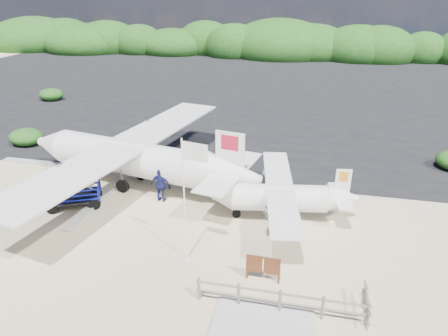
% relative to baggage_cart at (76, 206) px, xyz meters
% --- Properties ---
extents(ground, '(160.00, 160.00, 0.00)m').
position_rel_baggage_cart_xyz_m(ground, '(5.44, -0.43, 0.00)').
color(ground, beige).
extents(asphalt_apron, '(90.00, 50.00, 0.04)m').
position_rel_baggage_cart_xyz_m(asphalt_apron, '(5.44, 29.57, 0.00)').
color(asphalt_apron, '#B2B2B2').
rests_on(asphalt_apron, ground).
extents(lagoon, '(9.00, 7.00, 0.40)m').
position_rel_baggage_cart_xyz_m(lagoon, '(-3.56, 1.07, 0.00)').
color(lagoon, '#B2B2B2').
rests_on(lagoon, ground).
extents(walkway_pad, '(3.50, 2.50, 0.10)m').
position_rel_baggage_cart_xyz_m(walkway_pad, '(10.94, -6.43, 0.00)').
color(walkway_pad, '#B2B2B2').
rests_on(walkway_pad, ground).
extents(vegetation_band, '(124.00, 8.00, 4.40)m').
position_rel_baggage_cart_xyz_m(vegetation_band, '(5.44, 54.57, 0.00)').
color(vegetation_band, '#B2B2B2').
rests_on(vegetation_band, ground).
extents(fence, '(6.40, 2.00, 1.10)m').
position_rel_baggage_cart_xyz_m(fence, '(11.44, -5.43, 0.00)').
color(fence, '#B2B2B2').
rests_on(fence, ground).
extents(baggage_cart, '(3.39, 2.77, 1.48)m').
position_rel_baggage_cart_xyz_m(baggage_cart, '(0.00, 0.00, 0.00)').
color(baggage_cart, '#0C18B5').
rests_on(baggage_cart, ground).
extents(flagpole, '(1.18, 0.69, 5.55)m').
position_rel_baggage_cart_xyz_m(flagpole, '(7.24, -3.13, 0.00)').
color(flagpole, white).
rests_on(flagpole, ground).
extents(signboard, '(1.46, 0.17, 1.20)m').
position_rel_baggage_cart_xyz_m(signboard, '(10.63, -3.88, 0.00)').
color(signboard, brown).
rests_on(signboard, ground).
extents(crew_a, '(0.70, 0.47, 1.89)m').
position_rel_baggage_cart_xyz_m(crew_a, '(4.07, 3.05, 0.94)').
color(crew_a, navy).
rests_on(crew_a, ground).
extents(crew_b, '(1.13, 1.02, 1.92)m').
position_rel_baggage_cart_xyz_m(crew_b, '(5.80, 3.53, 0.96)').
color(crew_b, navy).
rests_on(crew_b, ground).
extents(crew_c, '(1.17, 0.57, 1.94)m').
position_rel_baggage_cart_xyz_m(crew_c, '(4.35, 1.51, 0.97)').
color(crew_c, navy).
rests_on(crew_c, ground).
extents(aircraft_large, '(20.99, 20.99, 5.37)m').
position_rel_baggage_cart_xyz_m(aircraft_large, '(20.95, 19.04, 0.00)').
color(aircraft_large, '#B2B2B2').
rests_on(aircraft_large, ground).
extents(aircraft_small, '(8.61, 8.61, 2.71)m').
position_rel_baggage_cart_xyz_m(aircraft_small, '(-1.16, 34.66, 0.00)').
color(aircraft_small, '#B2B2B2').
rests_on(aircraft_small, ground).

